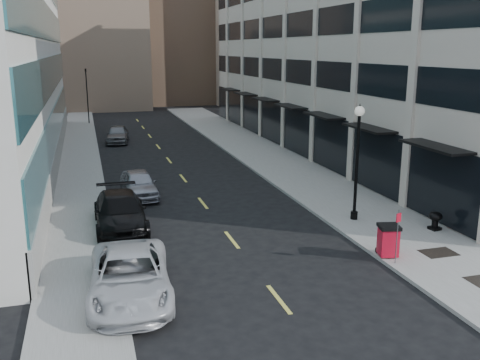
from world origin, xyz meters
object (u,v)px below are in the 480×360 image
trash_bin (388,239)px  car_black_pickup (120,212)px  traffic_signal (86,72)px  lamppost (357,152)px  sign_post (398,228)px  car_grey_sedan (118,134)px  urn_planter (435,219)px  car_white_van (130,276)px  car_silver_sedan (139,184)px

trash_bin → car_black_pickup: bearing=159.4°
traffic_signal → lamppost: bearing=-73.1°
sign_post → car_black_pickup: bearing=124.1°
lamppost → sign_post: lamppost is taller
car_grey_sedan → urn_planter: 31.25m
car_white_van → car_silver_sedan: 12.93m
trash_bin → traffic_signal: bearing=117.4°
car_silver_sedan → urn_planter: car_silver_sedan is taller
urn_planter → traffic_signal: bearing=109.4°
car_white_van → traffic_signal: bearing=95.1°
trash_bin → sign_post: 1.04m
lamppost → urn_planter: 4.66m
car_white_van → sign_post: sign_post is taller
traffic_signal → car_silver_sedan: (2.30, -31.69, -4.95)m
car_silver_sedan → traffic_signal: bearing=91.1°
lamppost → car_white_van: bearing=-154.7°
car_white_van → car_silver_sedan: size_ratio=1.29×
trash_bin → sign_post: bearing=-84.2°
car_white_van → urn_planter: size_ratio=6.80×
sign_post → urn_planter: bearing=18.6°
traffic_signal → car_white_van: (0.70, -44.52, -4.91)m
car_silver_sedan → car_grey_sedan: 18.69m
lamppost → car_silver_sedan: bearing=141.9°
car_white_van → trash_bin: (10.20, 0.61, 0.05)m
traffic_signal → urn_planter: bearing=-70.6°
car_black_pickup → car_silver_sedan: car_black_pickup is taller
lamppost → urn_planter: bearing=-41.1°
trash_bin → sign_post: sign_post is taller
traffic_signal → car_white_van: 44.79m
traffic_signal → urn_planter: (14.71, -41.67, -5.05)m
car_white_van → trash_bin: car_white_van is taller
car_black_pickup → car_silver_sedan: 5.63m
sign_post → traffic_signal: bearing=84.9°
car_black_pickup → lamppost: (11.02, -2.09, 2.62)m
car_white_van → lamppost: size_ratio=1.03×
car_silver_sedan → lamppost: lamppost is taller
car_grey_sedan → urn_planter: car_grey_sedan is taller
car_white_van → lamppost: bearing=29.5°
car_black_pickup → car_silver_sedan: bearing=75.6°
car_silver_sedan → car_grey_sedan: size_ratio=0.98×
traffic_signal → lamppost: (11.90, -39.22, -2.26)m
traffic_signal → sign_post: bearing=-76.4°
trash_bin → urn_planter: bearing=43.8°
trash_bin → urn_planter: size_ratio=1.53×
car_black_pickup → sign_post: size_ratio=2.63×
car_black_pickup → car_grey_sedan: bearing=86.9°
car_white_van → sign_post: size_ratio=2.67×
traffic_signal → car_grey_sedan: bearing=-80.0°
car_black_pickup → urn_planter: size_ratio=6.71×
trash_bin → sign_post: (-0.10, -0.75, 0.72)m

